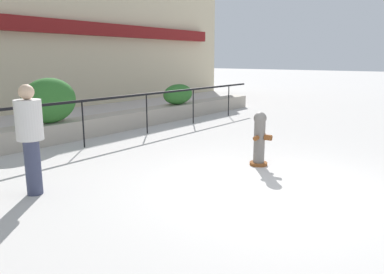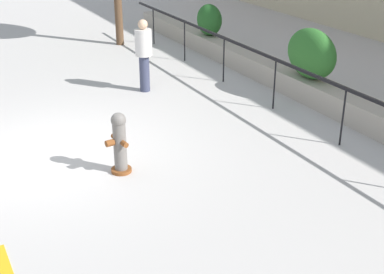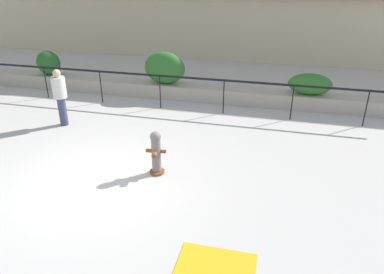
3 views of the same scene
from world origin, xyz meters
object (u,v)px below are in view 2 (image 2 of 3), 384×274
(hedge_bush_0, at_px, (209,20))
(fire_hydrant, at_px, (120,142))
(hedge_bush_1, at_px, (311,54))
(pedestrian, at_px, (144,51))

(hedge_bush_0, distance_m, fire_hydrant, 7.94)
(hedge_bush_1, height_order, fire_hydrant, hedge_bush_1)
(hedge_bush_1, distance_m, pedestrian, 3.86)
(pedestrian, bearing_deg, fire_hydrant, -28.99)
(hedge_bush_0, xyz_separation_m, hedge_bush_1, (4.65, 0.00, 0.11))
(pedestrian, bearing_deg, hedge_bush_0, 127.37)
(hedge_bush_0, distance_m, pedestrian, 3.94)
(fire_hydrant, xyz_separation_m, pedestrian, (-3.64, 2.02, 0.44))
(hedge_bush_1, bearing_deg, pedestrian, -125.73)
(hedge_bush_0, height_order, fire_hydrant, hedge_bush_0)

